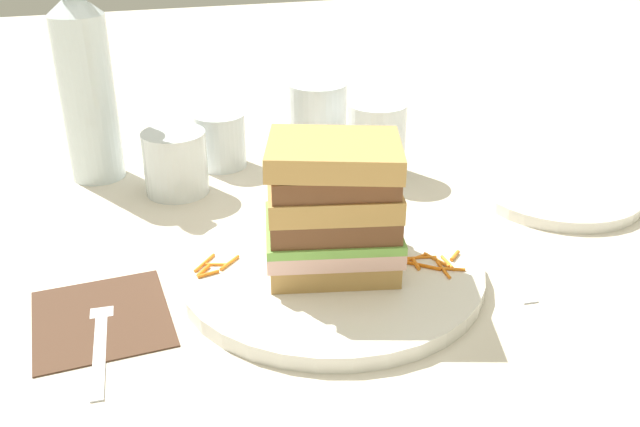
{
  "coord_description": "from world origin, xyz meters",
  "views": [
    {
      "loc": [
        -0.18,
        -0.56,
        0.35
      ],
      "look_at": [
        -0.0,
        0.02,
        0.06
      ],
      "focal_mm": 39.28,
      "sensor_mm": 36.0,
      "label": 1
    }
  ],
  "objects_px": {
    "fork": "(100,329)",
    "sandwich": "(331,206)",
    "side_plate": "(558,192)",
    "napkin_dark": "(101,317)",
    "empty_tumbler_2": "(317,118)",
    "knife": "(487,253)",
    "empty_tumbler_1": "(176,163)",
    "juice_glass": "(376,144)",
    "empty_tumbler_0": "(220,140)",
    "main_plate": "(329,271)",
    "water_bottle": "(86,84)"
  },
  "relations": [
    {
      "from": "fork",
      "to": "sandwich",
      "type": "bearing_deg",
      "value": 7.44
    },
    {
      "from": "fork",
      "to": "side_plate",
      "type": "bearing_deg",
      "value": 13.12
    },
    {
      "from": "napkin_dark",
      "to": "fork",
      "type": "xyz_separation_m",
      "value": [
        -0.0,
        -0.02,
        0.0
      ]
    },
    {
      "from": "empty_tumbler_2",
      "to": "side_plate",
      "type": "height_order",
      "value": "empty_tumbler_2"
    },
    {
      "from": "knife",
      "to": "side_plate",
      "type": "distance_m",
      "value": 0.18
    },
    {
      "from": "knife",
      "to": "empty_tumbler_1",
      "type": "bearing_deg",
      "value": 138.86
    },
    {
      "from": "knife",
      "to": "empty_tumbler_2",
      "type": "bearing_deg",
      "value": 104.27
    },
    {
      "from": "juice_glass",
      "to": "empty_tumbler_1",
      "type": "distance_m",
      "value": 0.25
    },
    {
      "from": "juice_glass",
      "to": "empty_tumbler_0",
      "type": "xyz_separation_m",
      "value": [
        -0.18,
        0.09,
        -0.0
      ]
    },
    {
      "from": "knife",
      "to": "juice_glass",
      "type": "relative_size",
      "value": 2.14
    },
    {
      "from": "main_plate",
      "to": "napkin_dark",
      "type": "xyz_separation_m",
      "value": [
        -0.21,
        -0.01,
        -0.01
      ]
    },
    {
      "from": "napkin_dark",
      "to": "empty_tumbler_1",
      "type": "relative_size",
      "value": 1.68
    },
    {
      "from": "sandwich",
      "to": "knife",
      "type": "bearing_deg",
      "value": -0.7
    },
    {
      "from": "fork",
      "to": "side_plate",
      "type": "height_order",
      "value": "side_plate"
    },
    {
      "from": "juice_glass",
      "to": "empty_tumbler_2",
      "type": "bearing_deg",
      "value": 117.66
    },
    {
      "from": "side_plate",
      "to": "empty_tumbler_2",
      "type": "bearing_deg",
      "value": 135.47
    },
    {
      "from": "empty_tumbler_0",
      "to": "empty_tumbler_1",
      "type": "height_order",
      "value": "empty_tumbler_1"
    },
    {
      "from": "knife",
      "to": "side_plate",
      "type": "height_order",
      "value": "side_plate"
    },
    {
      "from": "main_plate",
      "to": "water_bottle",
      "type": "bearing_deg",
      "value": 122.39
    },
    {
      "from": "fork",
      "to": "juice_glass",
      "type": "height_order",
      "value": "juice_glass"
    },
    {
      "from": "knife",
      "to": "empty_tumbler_2",
      "type": "distance_m",
      "value": 0.34
    },
    {
      "from": "fork",
      "to": "knife",
      "type": "bearing_deg",
      "value": 3.87
    },
    {
      "from": "fork",
      "to": "main_plate",
      "type": "bearing_deg",
      "value": 7.68
    },
    {
      "from": "napkin_dark",
      "to": "water_bottle",
      "type": "bearing_deg",
      "value": 88.98
    },
    {
      "from": "main_plate",
      "to": "water_bottle",
      "type": "height_order",
      "value": "water_bottle"
    },
    {
      "from": "main_plate",
      "to": "knife",
      "type": "distance_m",
      "value": 0.17
    },
    {
      "from": "sandwich",
      "to": "juice_glass",
      "type": "xyz_separation_m",
      "value": [
        0.13,
        0.23,
        -0.04
      ]
    },
    {
      "from": "napkin_dark",
      "to": "empty_tumbler_1",
      "type": "distance_m",
      "value": 0.27
    },
    {
      "from": "sandwich",
      "to": "empty_tumbler_1",
      "type": "xyz_separation_m",
      "value": [
        -0.12,
        0.25,
        -0.04
      ]
    },
    {
      "from": "sandwich",
      "to": "fork",
      "type": "xyz_separation_m",
      "value": [
        -0.21,
        -0.03,
        -0.07
      ]
    },
    {
      "from": "sandwich",
      "to": "side_plate",
      "type": "relative_size",
      "value": 0.77
    },
    {
      "from": "juice_glass",
      "to": "empty_tumbler_2",
      "type": "height_order",
      "value": "empty_tumbler_2"
    },
    {
      "from": "side_plate",
      "to": "fork",
      "type": "bearing_deg",
      "value": -166.88
    },
    {
      "from": "empty_tumbler_1",
      "to": "empty_tumbler_0",
      "type": "bearing_deg",
      "value": 46.51
    },
    {
      "from": "knife",
      "to": "main_plate",
      "type": "bearing_deg",
      "value": 179.04
    },
    {
      "from": "sandwich",
      "to": "side_plate",
      "type": "distance_m",
      "value": 0.34
    },
    {
      "from": "main_plate",
      "to": "empty_tumbler_2",
      "type": "height_order",
      "value": "empty_tumbler_2"
    },
    {
      "from": "empty_tumbler_0",
      "to": "side_plate",
      "type": "distance_m",
      "value": 0.43
    },
    {
      "from": "empty_tumbler_2",
      "to": "main_plate",
      "type": "bearing_deg",
      "value": -104.97
    },
    {
      "from": "napkin_dark",
      "to": "empty_tumbler_1",
      "type": "xyz_separation_m",
      "value": [
        0.1,
        0.25,
        0.04
      ]
    },
    {
      "from": "knife",
      "to": "empty_tumbler_2",
      "type": "xyz_separation_m",
      "value": [
        -0.08,
        0.33,
        0.05
      ]
    },
    {
      "from": "sandwich",
      "to": "knife",
      "type": "distance_m",
      "value": 0.18
    },
    {
      "from": "napkin_dark",
      "to": "water_bottle",
      "type": "relative_size",
      "value": 0.47
    },
    {
      "from": "main_plate",
      "to": "empty_tumbler_0",
      "type": "distance_m",
      "value": 0.32
    },
    {
      "from": "knife",
      "to": "water_bottle",
      "type": "relative_size",
      "value": 0.74
    },
    {
      "from": "main_plate",
      "to": "fork",
      "type": "xyz_separation_m",
      "value": [
        -0.21,
        -0.03,
        -0.0
      ]
    },
    {
      "from": "empty_tumbler_0",
      "to": "fork",
      "type": "bearing_deg",
      "value": -115.49
    },
    {
      "from": "main_plate",
      "to": "sandwich",
      "type": "bearing_deg",
      "value": -46.57
    },
    {
      "from": "napkin_dark",
      "to": "empty_tumbler_2",
      "type": "relative_size",
      "value": 1.31
    },
    {
      "from": "fork",
      "to": "water_bottle",
      "type": "bearing_deg",
      "value": 88.84
    }
  ]
}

